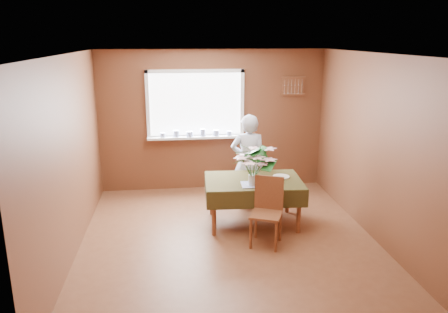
{
  "coord_description": "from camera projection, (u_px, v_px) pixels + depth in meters",
  "views": [
    {
      "loc": [
        -0.73,
        -5.41,
        2.71
      ],
      "look_at": [
        0.0,
        0.55,
        1.05
      ],
      "focal_mm": 35.0,
      "sensor_mm": 36.0,
      "label": 1
    }
  ],
  "objects": [
    {
      "name": "chair_far",
      "position": [
        249.0,
        176.0,
        7.15
      ],
      "size": [
        0.49,
        0.49,
        0.89
      ],
      "rotation": [
        0.0,
        0.0,
        2.77
      ],
      "color": "brown",
      "rests_on": "floor"
    },
    {
      "name": "wall_right",
      "position": [
        376.0,
        148.0,
        5.89
      ],
      "size": [
        0.0,
        4.5,
        4.5
      ],
      "primitive_type": "plane",
      "rotation": [
        1.57,
        0.0,
        -1.57
      ],
      "color": "brown",
      "rests_on": "floor"
    },
    {
      "name": "wall_left",
      "position": [
        70.0,
        158.0,
        5.42
      ],
      "size": [
        0.0,
        4.5,
        4.5
      ],
      "primitive_type": "plane",
      "rotation": [
        1.57,
        0.0,
        1.57
      ],
      "color": "brown",
      "rests_on": "floor"
    },
    {
      "name": "wall_front",
      "position": [
        267.0,
        224.0,
        3.5
      ],
      "size": [
        4.0,
        0.0,
        4.0
      ],
      "primitive_type": "plane",
      "rotation": [
        -1.57,
        0.0,
        0.0
      ],
      "color": "brown",
      "rests_on": "floor"
    },
    {
      "name": "ceiling",
      "position": [
        229.0,
        54.0,
        5.32
      ],
      "size": [
        4.5,
        4.5,
        0.0
      ],
      "primitive_type": "plane",
      "rotation": [
        3.14,
        0.0,
        0.0
      ],
      "color": "white",
      "rests_on": "wall_back"
    },
    {
      "name": "side_plate",
      "position": [
        281.0,
        177.0,
        6.5
      ],
      "size": [
        0.34,
        0.34,
        0.01
      ],
      "primitive_type": "cylinder",
      "rotation": [
        0.0,
        0.0,
        -0.45
      ],
      "color": "white",
      "rests_on": "dining_table"
    },
    {
      "name": "spoon_rack",
      "position": [
        293.0,
        86.0,
        7.78
      ],
      "size": [
        0.44,
        0.05,
        0.33
      ],
      "color": "brown",
      "rests_on": "wall_back"
    },
    {
      "name": "chair_near",
      "position": [
        267.0,
        208.0,
        5.82
      ],
      "size": [
        0.51,
        0.51,
        0.91
      ],
      "rotation": [
        0.0,
        0.0,
        -0.4
      ],
      "color": "brown",
      "rests_on": "floor"
    },
    {
      "name": "wall_back",
      "position": [
        212.0,
        121.0,
        7.8
      ],
      "size": [
        4.0,
        0.0,
        4.0
      ],
      "primitive_type": "plane",
      "rotation": [
        1.57,
        0.0,
        0.0
      ],
      "color": "brown",
      "rests_on": "floor"
    },
    {
      "name": "seated_woman",
      "position": [
        248.0,
        162.0,
        6.98
      ],
      "size": [
        0.61,
        0.44,
        1.54
      ],
      "primitive_type": "imported",
      "rotation": [
        0.0,
        0.0,
        3.01
      ],
      "color": "white",
      "rests_on": "floor"
    },
    {
      "name": "window_assembly",
      "position": [
        196.0,
        116.0,
        7.69
      ],
      "size": [
        1.72,
        0.2,
        1.22
      ],
      "color": "white",
      "rests_on": "wall_back"
    },
    {
      "name": "flower_bouquet",
      "position": [
        253.0,
        162.0,
        6.05
      ],
      "size": [
        0.62,
        0.62,
        0.53
      ],
      "rotation": [
        0.0,
        0.0,
        0.32
      ],
      "color": "white",
      "rests_on": "dining_table"
    },
    {
      "name": "floor",
      "position": [
        229.0,
        241.0,
        5.98
      ],
      "size": [
        4.5,
        4.5,
        0.0
      ],
      "primitive_type": "plane",
      "color": "brown",
      "rests_on": "ground"
    },
    {
      "name": "dining_table",
      "position": [
        253.0,
        185.0,
        6.4
      ],
      "size": [
        1.46,
        1.03,
        0.69
      ],
      "rotation": [
        0.0,
        0.0,
        -0.05
      ],
      "color": "brown",
      "rests_on": "floor"
    },
    {
      "name": "table_knife",
      "position": [
        265.0,
        184.0,
        6.17
      ],
      "size": [
        0.04,
        0.2,
        0.0
      ],
      "primitive_type": "cube",
      "rotation": [
        0.0,
        0.0,
        -0.13
      ],
      "color": "silver",
      "rests_on": "dining_table"
    }
  ]
}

